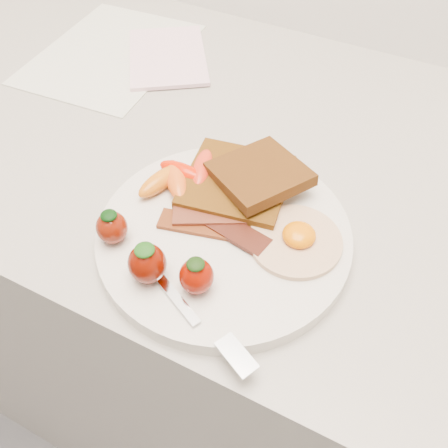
% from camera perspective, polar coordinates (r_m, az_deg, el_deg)
% --- Properties ---
extents(counter, '(2.00, 0.60, 0.90)m').
position_cam_1_polar(counter, '(1.00, 2.94, -11.45)').
color(counter, gray).
rests_on(counter, ground).
extents(plate, '(0.27, 0.27, 0.02)m').
position_cam_1_polar(plate, '(0.53, 0.00, -1.33)').
color(plate, silver).
rests_on(plate, counter).
extents(toast_lower, '(0.13, 0.13, 0.01)m').
position_cam_1_polar(toast_lower, '(0.57, 1.45, 4.77)').
color(toast_lower, '#351C04').
rests_on(toast_lower, plate).
extents(toast_upper, '(0.13, 0.13, 0.02)m').
position_cam_1_polar(toast_upper, '(0.56, 4.06, 5.74)').
color(toast_upper, black).
rests_on(toast_upper, toast_lower).
extents(fried_egg, '(0.12, 0.12, 0.02)m').
position_cam_1_polar(fried_egg, '(0.52, 8.27, -1.72)').
color(fried_egg, beige).
rests_on(fried_egg, plate).
extents(bacon_strips, '(0.12, 0.08, 0.01)m').
position_cam_1_polar(bacon_strips, '(0.53, -0.70, 0.19)').
color(bacon_strips, '#4D1405').
rests_on(bacon_strips, plate).
extents(baby_carrots, '(0.07, 0.11, 0.02)m').
position_cam_1_polar(baby_carrots, '(0.57, -4.96, 5.54)').
color(baby_carrots, red).
rests_on(baby_carrots, plate).
extents(strawberries, '(0.14, 0.06, 0.05)m').
position_cam_1_polar(strawberries, '(0.48, -8.31, -3.67)').
color(strawberries, '#641305').
rests_on(strawberries, plate).
extents(fork, '(0.16, 0.08, 0.00)m').
position_cam_1_polar(fork, '(0.46, -3.07, -10.53)').
color(fork, silver).
rests_on(fork, plate).
extents(paper_sheet, '(0.22, 0.29, 0.00)m').
position_cam_1_polar(paper_sheet, '(0.85, -12.80, 18.47)').
color(paper_sheet, beige).
rests_on(paper_sheet, counter).
extents(notepad, '(0.19, 0.20, 0.01)m').
position_cam_1_polar(notepad, '(0.82, -6.47, 18.50)').
color(notepad, '#F4C0CC').
rests_on(notepad, paper_sheet).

